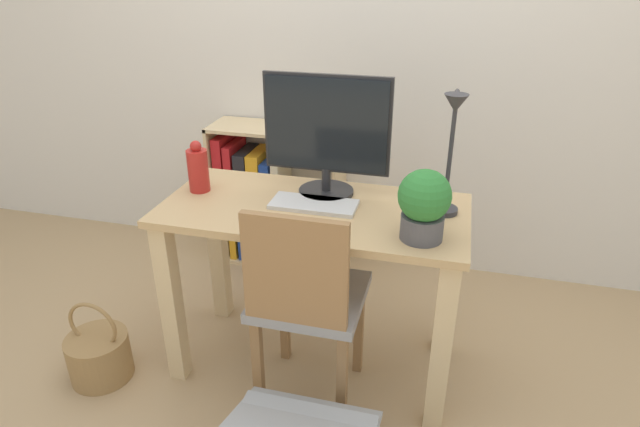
% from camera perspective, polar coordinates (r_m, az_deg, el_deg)
% --- Properties ---
extents(ground_plane, '(10.00, 10.00, 0.00)m').
position_cam_1_polar(ground_plane, '(2.45, -0.61, -15.35)').
color(ground_plane, tan).
extents(wall_back, '(8.00, 0.05, 2.60)m').
position_cam_1_polar(wall_back, '(2.82, 4.80, 19.33)').
color(wall_back, silver).
rests_on(wall_back, ground_plane).
extents(desk, '(1.17, 0.56, 0.75)m').
position_cam_1_polar(desk, '(2.12, -0.68, -3.50)').
color(desk, tan).
rests_on(desk, ground_plane).
extents(monitor, '(0.50, 0.22, 0.47)m').
position_cam_1_polar(monitor, '(2.07, 0.70, 8.79)').
color(monitor, '#232326').
rests_on(monitor, desk).
extents(keyboard, '(0.33, 0.14, 0.02)m').
position_cam_1_polar(keyboard, '(2.04, -0.69, 0.98)').
color(keyboard, silver).
rests_on(keyboard, desk).
extents(vase, '(0.08, 0.08, 0.21)m').
position_cam_1_polar(vase, '(2.21, -12.88, 4.66)').
color(vase, '#B2231E').
rests_on(vase, desk).
extents(desk_lamp, '(0.10, 0.19, 0.47)m').
position_cam_1_polar(desk_lamp, '(1.89, 13.83, 7.22)').
color(desk_lamp, '#2D2D33').
rests_on(desk_lamp, desk).
extents(potted_plant, '(0.18, 0.18, 0.25)m').
position_cam_1_polar(potted_plant, '(1.79, 11.02, 1.04)').
color(potted_plant, '#4C4C51').
rests_on(potted_plant, desk).
extents(chair, '(0.40, 0.40, 0.88)m').
position_cam_1_polar(chair, '(1.97, -1.52, -9.04)').
color(chair, gray).
rests_on(chair, ground_plane).
extents(bookshelf, '(0.72, 0.28, 0.80)m').
position_cam_1_polar(bookshelf, '(3.05, -6.52, 1.80)').
color(bookshelf, '#D8BC8C').
rests_on(bookshelf, ground_plane).
extents(basket, '(0.25, 0.25, 0.37)m').
position_cam_1_polar(basket, '(2.49, -22.49, -13.77)').
color(basket, '#997547').
rests_on(basket, ground_plane).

